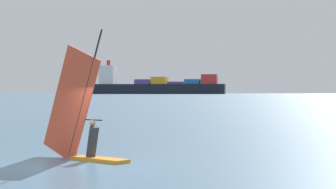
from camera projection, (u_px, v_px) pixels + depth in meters
name	position (u px, v px, depth m)	size (l,w,h in m)	color
ground_plane	(78.00, 165.00, 18.72)	(4000.00, 4000.00, 0.00)	#476B84
windsurfer	(83.00, 125.00, 20.32)	(3.95, 1.45, 4.59)	orange
cargo_ship	(156.00, 86.00, 658.02)	(149.40, 59.83, 37.63)	black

